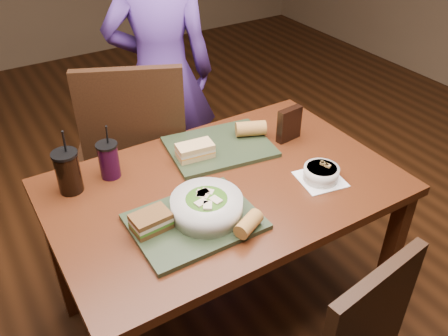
{
  "coord_description": "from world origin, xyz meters",
  "views": [
    {
      "loc": [
        -0.75,
        -1.23,
        1.83
      ],
      "look_at": [
        0.0,
        0.0,
        0.82
      ],
      "focal_mm": 38.0,
      "sensor_mm": 36.0,
      "label": 1
    }
  ],
  "objects_px": {
    "cup_cola": "(68,172)",
    "chair_far": "(128,153)",
    "salad_bowl": "(207,205)",
    "sandwich_far": "(195,151)",
    "baguette_near": "(249,224)",
    "dining_table": "(224,202)",
    "diner": "(162,75)",
    "baguette_far": "(251,129)",
    "chip_bag": "(289,124)",
    "sandwich_near": "(151,221)",
    "soup_bowl": "(321,173)",
    "cup_berry": "(109,160)",
    "tray_near": "(195,222)",
    "tray_far": "(219,147)"
  },
  "relations": [
    {
      "from": "tray_near",
      "to": "cup_cola",
      "type": "xyz_separation_m",
      "value": [
        -0.3,
        0.4,
        0.07
      ]
    },
    {
      "from": "dining_table",
      "to": "soup_bowl",
      "type": "distance_m",
      "value": 0.39
    },
    {
      "from": "dining_table",
      "to": "sandwich_far",
      "type": "distance_m",
      "value": 0.24
    },
    {
      "from": "salad_bowl",
      "to": "cup_cola",
      "type": "xyz_separation_m",
      "value": [
        -0.35,
        0.4,
        0.02
      ]
    },
    {
      "from": "diner",
      "to": "sandwich_near",
      "type": "distance_m",
      "value": 1.19
    },
    {
      "from": "baguette_far",
      "to": "chip_bag",
      "type": "xyz_separation_m",
      "value": [
        0.14,
        -0.09,
        0.02
      ]
    },
    {
      "from": "baguette_far",
      "to": "cup_berry",
      "type": "height_order",
      "value": "cup_berry"
    },
    {
      "from": "sandwich_near",
      "to": "baguette_far",
      "type": "relative_size",
      "value": 1.02
    },
    {
      "from": "dining_table",
      "to": "soup_bowl",
      "type": "height_order",
      "value": "soup_bowl"
    },
    {
      "from": "cup_cola",
      "to": "chair_far",
      "type": "bearing_deg",
      "value": 46.24
    },
    {
      "from": "sandwich_far",
      "to": "cup_berry",
      "type": "relative_size",
      "value": 0.69
    },
    {
      "from": "baguette_near",
      "to": "sandwich_far",
      "type": "bearing_deg",
      "value": 82.61
    },
    {
      "from": "tray_near",
      "to": "diner",
      "type": "bearing_deg",
      "value": 70.03
    },
    {
      "from": "chair_far",
      "to": "sandwich_far",
      "type": "relative_size",
      "value": 6.88
    },
    {
      "from": "tray_near",
      "to": "chip_bag",
      "type": "height_order",
      "value": "chip_bag"
    },
    {
      "from": "cup_berry",
      "to": "chair_far",
      "type": "bearing_deg",
      "value": 61.34
    },
    {
      "from": "tray_far",
      "to": "chip_bag",
      "type": "xyz_separation_m",
      "value": [
        0.29,
        -0.09,
        0.07
      ]
    },
    {
      "from": "soup_bowl",
      "to": "dining_table",
      "type": "bearing_deg",
      "value": 151.85
    },
    {
      "from": "soup_bowl",
      "to": "baguette_near",
      "type": "xyz_separation_m",
      "value": [
        -0.4,
        -0.11,
        0.01
      ]
    },
    {
      "from": "tray_near",
      "to": "baguette_near",
      "type": "xyz_separation_m",
      "value": [
        0.13,
        -0.14,
        0.04
      ]
    },
    {
      "from": "diner",
      "to": "cup_cola",
      "type": "relative_size",
      "value": 6.14
    },
    {
      "from": "chair_far",
      "to": "salad_bowl",
      "type": "distance_m",
      "value": 0.8
    },
    {
      "from": "diner",
      "to": "sandwich_far",
      "type": "bearing_deg",
      "value": 97.0
    },
    {
      "from": "baguette_near",
      "to": "cup_berry",
      "type": "height_order",
      "value": "cup_berry"
    },
    {
      "from": "sandwich_near",
      "to": "cup_berry",
      "type": "xyz_separation_m",
      "value": [
        -0.0,
        0.38,
        0.03
      ]
    },
    {
      "from": "tray_near",
      "to": "soup_bowl",
      "type": "bearing_deg",
      "value": -3.27
    },
    {
      "from": "soup_bowl",
      "to": "tray_near",
      "type": "bearing_deg",
      "value": 176.73
    },
    {
      "from": "chair_far",
      "to": "cup_berry",
      "type": "xyz_separation_m",
      "value": [
        -0.19,
        -0.36,
        0.23
      ]
    },
    {
      "from": "sandwich_far",
      "to": "baguette_near",
      "type": "relative_size",
      "value": 1.45
    },
    {
      "from": "salad_bowl",
      "to": "sandwich_far",
      "type": "bearing_deg",
      "value": 67.48
    },
    {
      "from": "chair_far",
      "to": "diner",
      "type": "distance_m",
      "value": 0.52
    },
    {
      "from": "soup_bowl",
      "to": "baguette_far",
      "type": "bearing_deg",
      "value": 98.39
    },
    {
      "from": "chair_far",
      "to": "baguette_near",
      "type": "height_order",
      "value": "chair_far"
    },
    {
      "from": "diner",
      "to": "salad_bowl",
      "type": "relative_size",
      "value": 6.43
    },
    {
      "from": "dining_table",
      "to": "salad_bowl",
      "type": "height_order",
      "value": "salad_bowl"
    },
    {
      "from": "chair_far",
      "to": "tray_near",
      "type": "height_order",
      "value": "chair_far"
    },
    {
      "from": "dining_table",
      "to": "chair_far",
      "type": "distance_m",
      "value": 0.65
    },
    {
      "from": "cup_cola",
      "to": "baguette_far",
      "type": "bearing_deg",
      "value": -3.15
    },
    {
      "from": "sandwich_far",
      "to": "chip_bag",
      "type": "distance_m",
      "value": 0.43
    },
    {
      "from": "sandwich_near",
      "to": "sandwich_far",
      "type": "height_order",
      "value": "same"
    },
    {
      "from": "baguette_far",
      "to": "baguette_near",
      "type": "bearing_deg",
      "value": -124.87
    },
    {
      "from": "baguette_near",
      "to": "cup_cola",
      "type": "height_order",
      "value": "cup_cola"
    },
    {
      "from": "soup_bowl",
      "to": "sandwich_near",
      "type": "bearing_deg",
      "value": 174.29
    },
    {
      "from": "tray_far",
      "to": "chip_bag",
      "type": "height_order",
      "value": "chip_bag"
    },
    {
      "from": "dining_table",
      "to": "diner",
      "type": "height_order",
      "value": "diner"
    },
    {
      "from": "chip_bag",
      "to": "sandwich_far",
      "type": "bearing_deg",
      "value": 165.1
    },
    {
      "from": "dining_table",
      "to": "cup_cola",
      "type": "xyz_separation_m",
      "value": [
        -0.5,
        0.26,
        0.17
      ]
    },
    {
      "from": "soup_bowl",
      "to": "baguette_far",
      "type": "height_order",
      "value": "baguette_far"
    },
    {
      "from": "soup_bowl",
      "to": "sandwich_far",
      "type": "height_order",
      "value": "sandwich_far"
    },
    {
      "from": "sandwich_far",
      "to": "cup_berry",
      "type": "distance_m",
      "value": 0.34
    }
  ]
}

